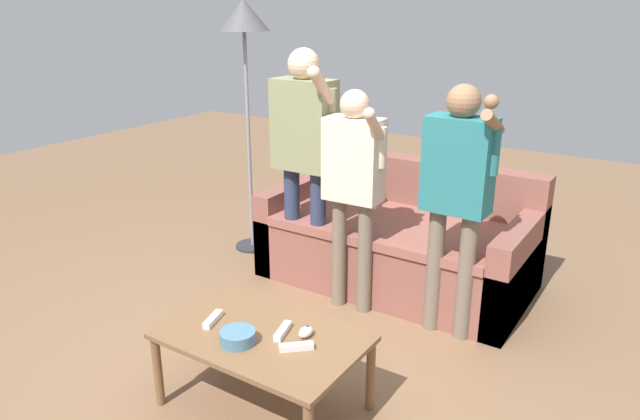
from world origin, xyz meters
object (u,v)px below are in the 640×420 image
(couch, at_px, (399,241))
(player_left, at_px, (304,143))
(snack_bowl, at_px, (238,337))
(player_center, at_px, (353,176))
(floor_lamp, at_px, (244,32))
(game_remote_wand_far, at_px, (296,347))
(game_remote_wand_near, at_px, (213,319))
(coffee_table, at_px, (262,343))
(game_remote_wand_spare, at_px, (283,331))
(game_remote_nunchuk, at_px, (306,332))
(player_right, at_px, (457,184))

(couch, distance_m, player_left, 0.99)
(snack_bowl, distance_m, player_center, 1.31)
(snack_bowl, distance_m, floor_lamp, 2.43)
(game_remote_wand_far, bearing_deg, snack_bowl, -159.15)
(snack_bowl, bearing_deg, game_remote_wand_near, 161.23)
(coffee_table, distance_m, game_remote_wand_spare, 0.12)
(game_remote_nunchuk, height_order, floor_lamp, floor_lamp)
(snack_bowl, xyz_separation_m, game_remote_wand_far, (0.26, 0.10, -0.01))
(coffee_table, xyz_separation_m, floor_lamp, (-1.33, 1.54, 1.33))
(couch, relative_size, player_left, 1.11)
(floor_lamp, bearing_deg, player_center, -20.11)
(coffee_table, xyz_separation_m, game_remote_nunchuk, (0.18, 0.10, 0.07))
(coffee_table, xyz_separation_m, game_remote_wand_near, (-0.28, -0.04, 0.06))
(couch, relative_size, game_remote_nunchuk, 20.54)
(snack_bowl, height_order, game_remote_wand_spare, snack_bowl)
(floor_lamp, bearing_deg, coffee_table, -49.19)
(floor_lamp, height_order, player_right, floor_lamp)
(coffee_table, relative_size, player_center, 0.67)
(player_center, xyz_separation_m, game_remote_wand_near, (-0.12, -1.14, -0.47))
(player_center, height_order, player_right, player_right)
(game_remote_nunchuk, xyz_separation_m, player_center, (-0.33, 1.00, 0.46))
(snack_bowl, height_order, player_right, player_right)
(player_center, bearing_deg, game_remote_wand_spare, -77.65)
(player_right, height_order, game_remote_wand_near, player_right)
(game_remote_wand_near, bearing_deg, game_remote_nunchuk, 16.93)
(coffee_table, relative_size, game_remote_wand_far, 6.85)
(couch, xyz_separation_m, game_remote_nunchuk, (0.26, -1.55, 0.14))
(game_remote_wand_near, height_order, game_remote_wand_spare, same)
(couch, height_order, player_left, player_left)
(game_remote_nunchuk, height_order, player_center, player_center)
(player_right, distance_m, game_remote_wand_near, 1.50)
(player_center, bearing_deg, snack_bowl, -85.26)
(snack_bowl, xyz_separation_m, player_left, (-0.53, 1.32, 0.59))
(game_remote_wand_spare, bearing_deg, snack_bowl, -126.23)
(game_remote_nunchuk, bearing_deg, floor_lamp, 136.42)
(couch, height_order, coffee_table, couch)
(player_center, bearing_deg, coffee_table, -82.14)
(player_left, height_order, game_remote_wand_near, player_left)
(floor_lamp, height_order, game_remote_wand_far, floor_lamp)
(coffee_table, distance_m, player_center, 1.24)
(game_remote_wand_spare, bearing_deg, game_remote_wand_near, -164.42)
(player_left, relative_size, player_right, 1.09)
(floor_lamp, bearing_deg, game_remote_wand_spare, -46.45)
(couch, bearing_deg, game_remote_wand_near, -96.70)
(couch, xyz_separation_m, player_right, (0.56, -0.50, 0.64))
(game_remote_nunchuk, xyz_separation_m, game_remote_wand_far, (0.03, -0.12, -0.01))
(couch, xyz_separation_m, player_left, (-0.50, -0.44, 0.73))
(floor_lamp, xyz_separation_m, player_left, (0.75, -0.33, -0.66))
(game_remote_wand_far, bearing_deg, game_remote_wand_spare, 150.27)
(player_left, distance_m, game_remote_wand_far, 1.57)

